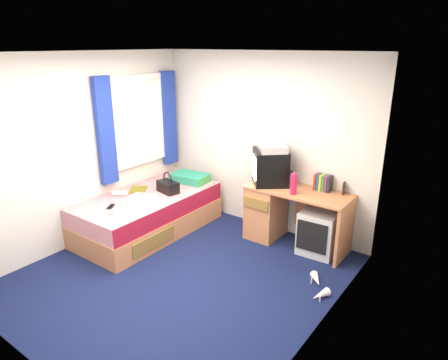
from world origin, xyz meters
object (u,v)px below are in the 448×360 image
Objects in this scene: handbag at (168,186)px; remote_control at (111,207)px; vcr at (271,147)px; picture_frame at (344,188)px; magazine at (138,190)px; bed at (149,213)px; white_heels at (318,287)px; desk at (278,210)px; storage_cube at (319,232)px; colour_swatch_fan at (109,211)px; towel at (142,200)px; crt_tv at (270,167)px; water_bottle at (120,193)px; aerosol_can at (291,180)px; pillow at (190,178)px; pink_water_bottle at (294,185)px.

remote_control is at bearing -91.92° from handbag.
vcr is 3.31× the size of picture_frame.
vcr is at bearing 26.57° from magazine.
bed reaches higher than white_heels.
desk is 2.15m from remote_control.
vcr is 1.95m from magazine.
desk is 3.79× the size of handbag.
white_heels is (1.09, -0.80, -1.20)m from vcr.
storage_cube is 2.50× the size of colour_swatch_fan.
desk is 2.75× the size of white_heels.
towel is 0.60× the size of white_heels.
towel reaches higher than bed.
crt_tv reaches higher than towel.
vcr is 1.78m from towel.
magazine reaches higher than storage_cube.
bed is at bearing -161.28° from storage_cube.
water_bottle is at bearing -148.69° from desk.
remote_control is (-1.72, -1.49, -0.30)m from aerosol_can.
desk is at bearing 174.86° from storage_cube.
storage_cube is (2.03, 0.08, -0.32)m from pillow.
handbag is at bearing 57.79° from bed.
magazine is at bearing -173.78° from picture_frame.
bed is 1.90m from vcr.
towel is at bearing -89.91° from vcr.
magazine is 0.77m from colour_swatch_fan.
picture_frame is 0.30× the size of white_heels.
picture_frame is (2.30, 1.06, 0.55)m from bed.
picture_frame is 0.88× the size of remote_control.
crt_tv reaches higher than pillow.
vcr reaches higher than colour_swatch_fan.
pink_water_bottle is (1.81, 0.69, 0.61)m from bed.
remote_control reaches higher than white_heels.
bed is at bearing -100.15° from vcr.
aerosol_can is (1.67, 0.91, 0.58)m from bed.
pink_water_bottle is at bearing 23.94° from water_bottle.
pillow is 1.34m from crt_tv.
crt_tv is at bearing 32.10° from bed.
crt_tv is at bearing 13.28° from remote_control.
pillow is 2.70× the size of water_bottle.
aerosol_can is (1.57, 0.15, 0.25)m from pillow.
bed is at bearing -97.16° from pillow.
remote_control is (0.23, -0.34, -0.03)m from water_bottle.
colour_swatch_fan is (-1.51, -1.53, 0.14)m from desk.
storage_cube is 2.24× the size of pink_water_bottle.
bed is 2.59m from picture_frame.
towel reaches higher than colour_swatch_fan.
desk is (1.44, 0.11, -0.19)m from pillow.
pillow reaches higher than bed.
handbag is (-1.66, -0.45, -0.25)m from pink_water_bottle.
pillow is at bearing -174.56° from aerosol_can.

